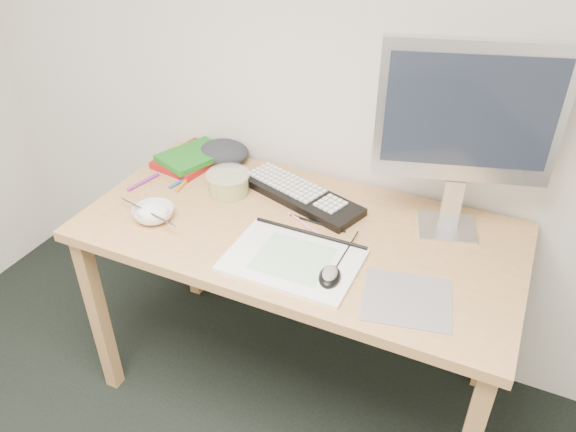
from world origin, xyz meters
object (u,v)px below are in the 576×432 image
rice_bowl (154,214)px  desk (298,248)px  sketchpad (293,260)px  keyboard (300,195)px  monitor (468,119)px

rice_bowl → desk: bearing=18.9°
desk → sketchpad: bearing=-71.7°
desk → rice_bowl: rice_bowl is taller
desk → sketchpad: size_ratio=3.61×
sketchpad → keyboard: size_ratio=0.83×
sketchpad → rice_bowl: rice_bowl is taller
desk → rice_bowl: 0.49m
desk → monitor: bearing=24.8°
monitor → rice_bowl: monitor is taller
keyboard → monitor: monitor is taller
keyboard → monitor: (0.50, 0.04, 0.36)m
sketchpad → rice_bowl: 0.50m
sketchpad → monitor: 0.64m
sketchpad → monitor: bearing=44.0°
desk → keyboard: (-0.07, 0.16, 0.10)m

